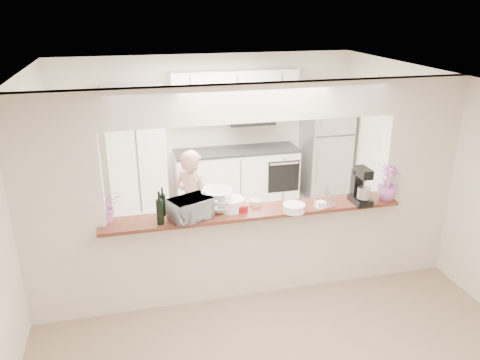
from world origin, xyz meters
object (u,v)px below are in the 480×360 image
object	(u,v)px
toaster_oven	(190,209)
person	(193,204)
refrigerator	(325,149)
stand_mixer	(361,187)

from	to	relation	value
toaster_oven	person	xyz separation A→B (m)	(0.18, 1.15, -0.46)
refrigerator	toaster_oven	xyz separation A→B (m)	(-2.77, -2.75, 0.36)
stand_mixer	person	xyz separation A→B (m)	(-1.79, 1.19, -0.53)
refrigerator	person	bearing A→B (deg)	-148.40
stand_mixer	toaster_oven	bearing A→B (deg)	178.97
refrigerator	person	xyz separation A→B (m)	(-2.59, -1.60, -0.10)
refrigerator	stand_mixer	xyz separation A→B (m)	(-0.80, -2.79, 0.43)
refrigerator	person	size ratio (longest dim) A/B	1.13
toaster_oven	stand_mixer	xyz separation A→B (m)	(1.97, -0.04, 0.08)
refrigerator	stand_mixer	distance (m)	2.93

